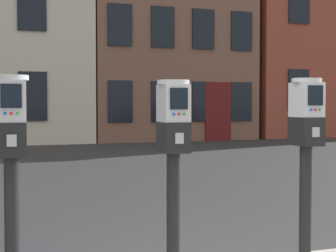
{
  "coord_description": "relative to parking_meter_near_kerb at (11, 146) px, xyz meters",
  "views": [
    {
      "loc": [
        -1.62,
        -3.53,
        1.34
      ],
      "look_at": [
        -0.3,
        -0.03,
        1.19
      ],
      "focal_mm": 58.83,
      "sensor_mm": 36.0,
      "label": 1
    }
  ],
  "objects": [
    {
      "name": "parking_meter_twin_adjacent",
      "position": [
        1.04,
        -0.0,
        -0.01
      ],
      "size": [
        0.23,
        0.26,
        1.36
      ],
      "rotation": [
        0.0,
        0.0,
        -1.62
      ],
      "color": "black",
      "rests_on": "sidewalk_slab"
    },
    {
      "name": "parking_meter_near_kerb",
      "position": [
        0.0,
        0.0,
        0.0
      ],
      "size": [
        0.23,
        0.26,
        1.37
      ],
      "rotation": [
        0.0,
        0.0,
        -1.62
      ],
      "color": "black",
      "rests_on": "sidewalk_slab"
    },
    {
      "name": "parking_meter_end_of_row",
      "position": [
        2.08,
        0.0,
        0.01
      ],
      "size": [
        0.23,
        0.26,
        1.38
      ],
      "rotation": [
        0.0,
        0.0,
        -1.62
      ],
      "color": "black",
      "rests_on": "sidewalk_slab"
    },
    {
      "name": "townhouse_orange_brick",
      "position": [
        6.97,
        17.92,
        4.03
      ],
      "size": [
        6.08,
        7.09,
        10.22
      ],
      "color": "brown",
      "rests_on": "ground_plane"
    },
    {
      "name": "townhouse_cream_stone",
      "position": [
        14.45,
        17.69,
        3.91
      ],
      "size": [
        8.28,
        6.62,
        9.98
      ],
      "color": "brown",
      "rests_on": "ground_plane"
    }
  ]
}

